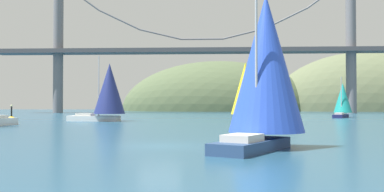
{
  "coord_description": "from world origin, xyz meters",
  "views": [
    {
      "loc": [
        3.14,
        -24.67,
        2.42
      ],
      "look_at": [
        0.0,
        37.91,
        3.68
      ],
      "focal_mm": 39.62,
      "sensor_mm": 36.0,
      "label": 1
    }
  ],
  "objects_px": {
    "sailboat_blue_spinnaker": "(265,67)",
    "sailboat_yellow_sail": "(247,91)",
    "sailboat_teal_sail": "(343,100)",
    "sailboat_navy_sail": "(108,91)",
    "channel_buoy": "(11,120)"
  },
  "relations": [
    {
      "from": "sailboat_blue_spinnaker",
      "to": "sailboat_teal_sail",
      "type": "bearing_deg",
      "value": 69.38
    },
    {
      "from": "sailboat_blue_spinnaker",
      "to": "sailboat_yellow_sail",
      "type": "bearing_deg",
      "value": 87.18
    },
    {
      "from": "sailboat_blue_spinnaker",
      "to": "channel_buoy",
      "type": "height_order",
      "value": "sailboat_blue_spinnaker"
    },
    {
      "from": "sailboat_teal_sail",
      "to": "sailboat_navy_sail",
      "type": "bearing_deg",
      "value": -153.82
    },
    {
      "from": "sailboat_yellow_sail",
      "to": "channel_buoy",
      "type": "height_order",
      "value": "sailboat_yellow_sail"
    },
    {
      "from": "sailboat_navy_sail",
      "to": "sailboat_yellow_sail",
      "type": "relative_size",
      "value": 1.08
    },
    {
      "from": "sailboat_navy_sail",
      "to": "sailboat_yellow_sail",
      "type": "bearing_deg",
      "value": -3.03
    },
    {
      "from": "sailboat_blue_spinnaker",
      "to": "sailboat_teal_sail",
      "type": "relative_size",
      "value": 1.21
    },
    {
      "from": "sailboat_teal_sail",
      "to": "channel_buoy",
      "type": "distance_m",
      "value": 56.82
    },
    {
      "from": "sailboat_navy_sail",
      "to": "channel_buoy",
      "type": "bearing_deg",
      "value": -153.37
    },
    {
      "from": "sailboat_blue_spinnaker",
      "to": "sailboat_navy_sail",
      "type": "distance_m",
      "value": 41.15
    },
    {
      "from": "sailboat_navy_sail",
      "to": "sailboat_yellow_sail",
      "type": "xyz_separation_m",
      "value": [
        19.96,
        -1.06,
        -0.01
      ]
    },
    {
      "from": "sailboat_navy_sail",
      "to": "channel_buoy",
      "type": "distance_m",
      "value": 13.5
    },
    {
      "from": "channel_buoy",
      "to": "sailboat_navy_sail",
      "type": "bearing_deg",
      "value": 26.63
    },
    {
      "from": "sailboat_blue_spinnaker",
      "to": "sailboat_yellow_sail",
      "type": "distance_m",
      "value": 35.9
    }
  ]
}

